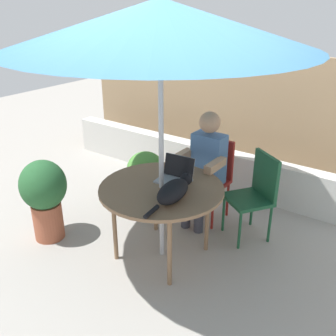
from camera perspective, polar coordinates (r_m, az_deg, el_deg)
The scene contains 12 objects.
ground_plane at distance 3.83m, azimuth -0.89°, elevation -12.54°, with size 14.00×14.00×0.00m, color gray.
fence_back at distance 5.35m, azimuth 14.23°, elevation 7.43°, with size 5.98×0.08×1.64m, color #937756.
planter_wall_low at distance 4.91m, azimuth 10.32°, elevation -0.76°, with size 5.38×0.20×0.51m, color beige.
patio_table at distance 3.47m, azimuth -0.96°, elevation -3.61°, with size 1.13×1.13×0.72m.
patio_umbrella at distance 3.08m, azimuth -1.16°, elevation 20.55°, with size 2.44×2.44×2.28m.
chair_occupied at distance 4.24m, azimuth 6.50°, elevation -0.68°, with size 0.40×0.40×0.89m.
chair_empty at distance 3.94m, azimuth 12.91°, elevation -3.20°, with size 0.56×0.56×0.89m.
person_seated at distance 4.04m, azimuth 5.51°, elevation 0.75°, with size 0.48×0.48×1.23m.
laptop at distance 3.56m, azimuth 1.22°, elevation -0.82°, with size 0.32×0.28×0.21m.
cat at distance 3.21m, azimuth 0.95°, elevation -3.34°, with size 0.22×0.65×0.17m.
potted_plant_near_fence at distance 4.00m, azimuth -17.83°, elevation -3.68°, with size 0.46×0.46×0.85m.
potted_plant_by_chair at distance 4.48m, azimuth -3.32°, elevation -1.24°, with size 0.43×0.43×0.67m.
Camera 1 is at (1.84, -2.47, 2.28)m, focal length 41.20 mm.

